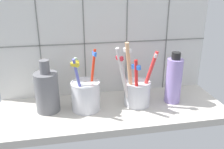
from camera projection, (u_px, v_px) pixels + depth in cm
name	position (u px, v px, depth cm)	size (l,w,h in cm)	color
counter_slab	(113.00, 111.00, 70.16)	(64.00, 22.00, 2.00)	#BCB7AD
tile_wall_back	(105.00, 28.00, 73.46)	(64.00, 2.20, 45.00)	silver
toothbrush_cup_left	(86.00, 94.00, 67.80)	(8.02, 8.46, 16.88)	silver
toothbrush_cup_right	(137.00, 90.00, 70.12)	(12.52, 8.05, 19.02)	silver
ceramic_vase	(47.00, 91.00, 66.53)	(6.36, 6.36, 14.55)	slate
soap_bottle	(174.00, 80.00, 71.29)	(4.59, 4.59, 15.09)	#9F88D5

